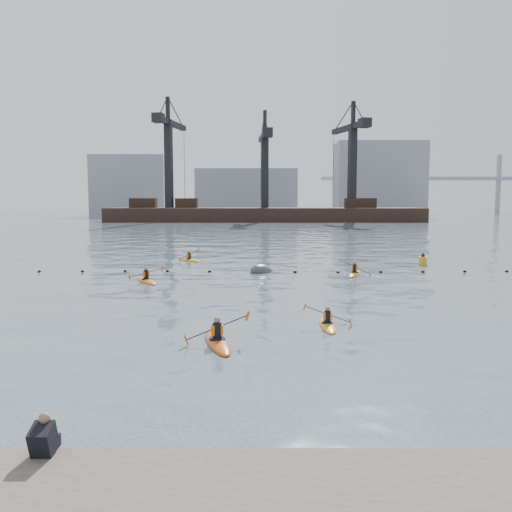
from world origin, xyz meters
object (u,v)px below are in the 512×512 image
object	(u,v)px
kayaker_0	(217,341)
nav_buoy	(423,261)
mooring_buoy	(262,272)
kayaker_3	(355,273)
kayaker_2	(146,280)
kayaker_1	(327,324)
kayaker_5	(189,260)

from	to	relation	value
kayaker_0	nav_buoy	xyz separation A→B (m)	(14.32, 23.16, 0.23)
mooring_buoy	nav_buoy	world-z (taller)	nav_buoy
kayaker_3	mooring_buoy	bearing A→B (deg)	-173.68
kayaker_0	kayaker_2	size ratio (longest dim) A/B	1.11
kayaker_1	kayaker_5	xyz separation A→B (m)	(-8.56, 23.33, 0.00)
kayaker_0	mooring_buoy	size ratio (longest dim) A/B	1.64
nav_buoy	kayaker_2	bearing A→B (deg)	-156.37
kayaker_5	mooring_buoy	world-z (taller)	kayaker_5
nav_buoy	kayaker_0	bearing A→B (deg)	-121.73
kayaker_2	nav_buoy	bearing A→B (deg)	-4.91
kayaker_3	mooring_buoy	size ratio (longest dim) A/B	1.49
kayaker_2	nav_buoy	xyz separation A→B (m)	(19.82, 8.67, 0.24)
kayaker_3	nav_buoy	bearing A→B (deg)	60.68
kayaker_0	kayaker_3	bearing A→B (deg)	51.11
kayaker_1	kayaker_5	distance (m)	24.85
kayaker_1	nav_buoy	distance (m)	22.80
kayaker_3	nav_buoy	xyz separation A→B (m)	(6.30, 5.51, 0.24)
kayaker_2	mooring_buoy	size ratio (longest dim) A/B	1.48
kayaker_1	kayaker_5	bearing A→B (deg)	110.30
kayaker_5	kayaker_3	bearing A→B (deg)	-75.07
kayaker_0	nav_buoy	bearing A→B (deg)	43.82
kayaker_0	kayaker_2	xyz separation A→B (m)	(-5.50, 14.48, -0.01)
kayaker_1	mooring_buoy	xyz separation A→B (m)	(-2.54, 16.43, -0.09)
kayaker_1	nav_buoy	size ratio (longest dim) A/B	2.58
kayaker_2	kayaker_5	distance (m)	11.60
kayaker_3	kayaker_5	size ratio (longest dim) A/B	1.23
kayaker_2	mooring_buoy	distance (m)	8.59
kayaker_5	mooring_buoy	bearing A→B (deg)	-89.76
mooring_buoy	kayaker_1	bearing A→B (deg)	-81.20
kayaker_1	kayaker_2	size ratio (longest dim) A/B	0.90
kayaker_1	kayaker_3	world-z (taller)	kayaker_3
mooring_buoy	nav_buoy	bearing A→B (deg)	17.76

